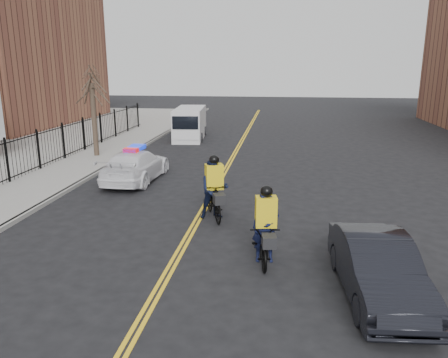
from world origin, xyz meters
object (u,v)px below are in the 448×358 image
Objects in this scene: cargo_van at (190,124)px; cyclist_near at (265,235)px; police_cruiser at (136,165)px; dark_sedan at (377,268)px; cyclist_far at (214,194)px.

cargo_van is 20.19m from cyclist_near.
cyclist_near reaches higher than police_cruiser.
cyclist_near is at bearing -77.72° from cargo_van.
dark_sedan is at bearing -72.64° from cargo_van.
police_cruiser is 0.93× the size of cargo_van.
police_cruiser is 2.21× the size of cyclist_near.
cyclist_far is (-4.43, 4.66, 0.18)m from dark_sedan.
dark_sedan is 2.98m from cyclist_near.
cargo_van is at bearing -88.42° from police_cruiser.
dark_sedan is at bearing 135.35° from police_cruiser.
police_cruiser is 6.18m from cyclist_far.
cyclist_far reaches higher than police_cruiser.
cyclist_far reaches higher than dark_sedan.
cargo_van reaches higher than dark_sedan.
police_cruiser is 12.61m from dark_sedan.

